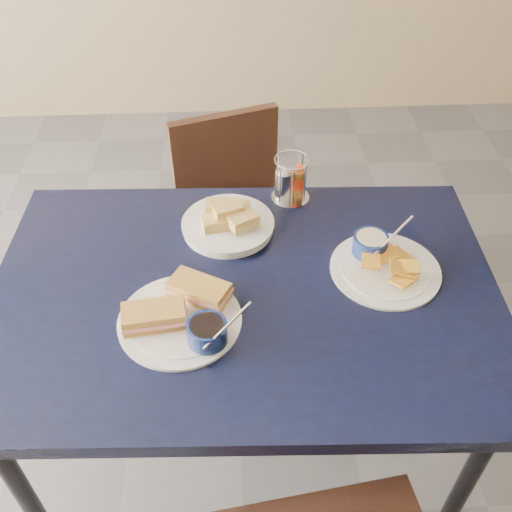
{
  "coord_description": "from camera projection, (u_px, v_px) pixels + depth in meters",
  "views": [
    {
      "loc": [
        0.0,
        -0.72,
        1.75
      ],
      "look_at": [
        0.05,
        0.28,
        0.82
      ],
      "focal_mm": 40.0,
      "sensor_mm": 36.0,
      "label": 1
    }
  ],
  "objects": [
    {
      "name": "dining_table",
      "position": [
        245.0,
        306.0,
        1.43
      ],
      "size": [
        1.27,
        0.87,
        0.75
      ],
      "color": "black",
      "rests_on": "ground"
    },
    {
      "name": "chair_far",
      "position": [
        241.0,
        211.0,
        2.06
      ],
      "size": [
        0.48,
        0.47,
        0.81
      ],
      "color": "black",
      "rests_on": "ground"
    },
    {
      "name": "sandwich_plate",
      "position": [
        184.0,
        314.0,
        1.29
      ],
      "size": [
        0.31,
        0.28,
        0.12
      ],
      "color": "white",
      "rests_on": "dining_table"
    },
    {
      "name": "plantain_plate",
      "position": [
        381.0,
        260.0,
        1.43
      ],
      "size": [
        0.28,
        0.28,
        0.12
      ],
      "color": "white",
      "rests_on": "dining_table"
    },
    {
      "name": "bread_basket",
      "position": [
        228.0,
        222.0,
        1.53
      ],
      "size": [
        0.25,
        0.25,
        0.08
      ],
      "color": "white",
      "rests_on": "dining_table"
    },
    {
      "name": "condiment_caddy",
      "position": [
        289.0,
        182.0,
        1.61
      ],
      "size": [
        0.11,
        0.11,
        0.14
      ],
      "color": "silver",
      "rests_on": "dining_table"
    }
  ]
}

